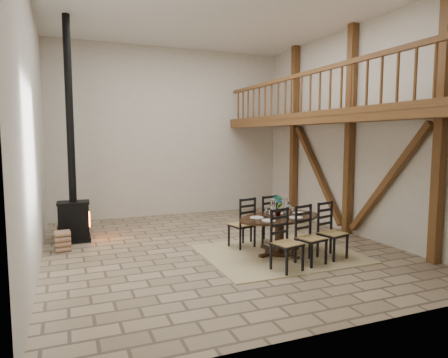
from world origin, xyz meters
name	(u,v)px	position (x,y,z in m)	size (l,w,h in m)	color
ground	(219,247)	(0.00, 0.00, 0.00)	(8.00, 8.00, 0.00)	#9A8467
room_shell	(269,107)	(1.19, 0.00, 3.01)	(7.02, 8.02, 5.01)	beige
rug	(279,254)	(0.96, -0.92, 0.01)	(3.00, 2.50, 0.02)	tan
dining_table	(283,235)	(0.98, -1.03, 0.42)	(2.13, 2.37, 1.21)	black
wood_stove	(73,193)	(-2.86, 1.70, 1.11)	(0.72, 0.57, 5.00)	black
log_basket	(70,232)	(-2.96, 1.78, 0.20)	(0.55, 0.55, 0.46)	brown
log_stack	(63,241)	(-3.11, 0.92, 0.21)	(0.33, 0.34, 0.42)	tan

